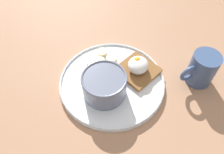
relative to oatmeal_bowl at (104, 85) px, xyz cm
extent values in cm
cube|color=#A47859|center=(3.96, -0.76, -5.31)|extent=(120.00, 120.00, 2.00)
cylinder|color=white|center=(3.96, -0.76, -3.81)|extent=(28.85, 28.85, 1.00)
torus|color=white|center=(3.96, -0.76, -3.01)|extent=(28.65, 28.65, 0.60)
cylinder|color=slate|center=(0.00, 0.00, -0.17)|extent=(11.18, 11.18, 6.28)
torus|color=slate|center=(0.00, 0.00, 2.98)|extent=(11.38, 11.38, 0.60)
cylinder|color=#D2B888|center=(0.00, 0.00, -0.60)|extent=(9.78, 9.78, 5.03)
ellipsoid|color=#D2B888|center=(0.00, 0.00, 1.72)|extent=(9.29, 9.29, 1.20)
ellipsoid|color=#CCB090|center=(-1.59, -1.21, 2.07)|extent=(1.95, 1.86, 0.71)
ellipsoid|color=tan|center=(1.01, -0.51, 2.06)|extent=(1.36, 1.80, 0.69)
ellipsoid|color=beige|center=(-0.49, 0.03, 2.11)|extent=(2.12, 1.75, 0.78)
cube|color=brown|center=(9.35, -6.52, -2.24)|extent=(13.66, 13.66, 0.30)
cube|color=#AC733D|center=(9.35, -6.52, -2.73)|extent=(13.39, 13.39, 1.16)
ellipsoid|color=white|center=(9.35, -6.52, -0.35)|extent=(6.00, 5.56, 3.58)
sphere|color=#F7A21C|center=(9.90, -6.04, 0.48)|extent=(2.36, 2.36, 2.36)
cylinder|color=beige|center=(9.12, 4.66, -2.60)|extent=(3.19, 3.17, 1.44)
cylinder|color=tan|center=(9.12, 4.66, -1.91)|extent=(0.57, 0.57, 0.13)
cylinder|color=#F2E7B2|center=(12.80, 5.13, -2.67)|extent=(3.95, 3.94, 1.27)
cylinder|color=#BCB48B|center=(12.80, 5.13, -2.04)|extent=(0.71, 0.71, 0.12)
cylinder|color=beige|center=(11.49, 1.85, -2.81)|extent=(4.35, 4.35, 1.04)
cylinder|color=#B9AE8A|center=(11.49, 1.85, -2.34)|extent=(0.78, 0.78, 0.14)
cylinder|color=#F3E6C3|center=(7.83, 6.94, -2.58)|extent=(3.90, 3.90, 1.53)
cylinder|color=#BDB398|center=(7.83, 6.94, -1.90)|extent=(0.70, 0.70, 0.15)
cylinder|color=#3C5582|center=(12.70, -23.02, 0.41)|extent=(7.13, 7.13, 9.44)
cylinder|color=#3C1D10|center=(12.70, -23.02, 4.00)|extent=(6.06, 6.06, 0.40)
torus|color=#3C5582|center=(9.58, -19.69, 0.88)|extent=(4.26, 4.44, 5.15)
camera|label=1|loc=(-29.42, -11.55, 45.02)|focal=35.00mm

